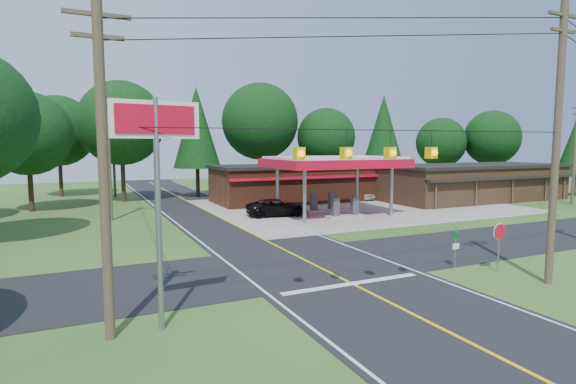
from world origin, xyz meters
name	(u,v)px	position (x,y,z in m)	size (l,w,h in m)	color
ground	(312,264)	(0.00, 0.00, 0.00)	(120.00, 120.00, 0.00)	#2C571E
main_highway	(312,264)	(0.00, 0.00, 0.01)	(8.00, 120.00, 0.02)	black
cross_road	(312,264)	(0.00, 0.00, 0.01)	(70.00, 7.00, 0.02)	black
lane_center_yellow	(312,263)	(0.00, 0.00, 0.03)	(0.15, 110.00, 0.00)	yellow
gas_canopy	(334,164)	(9.00, 13.00, 4.27)	(10.60, 7.40, 4.88)	gray
convenience_store	(292,183)	(10.00, 22.98, 1.92)	(16.40, 7.55, 3.80)	#5C2D1A
strip_building	(472,182)	(28.00, 15.98, 1.91)	(20.40, 8.75, 3.80)	#322014
utility_pole_near_right	(557,141)	(7.50, -7.00, 5.96)	(1.80, 0.30, 11.50)	#473828
utility_pole_near_left	(103,165)	(-9.50, -5.00, 5.20)	(1.80, 0.30, 10.00)	#473828
utility_pole_far_left	(109,153)	(-8.00, 18.00, 5.20)	(1.80, 0.30, 10.00)	#473828
utility_pole_far_right	(575,152)	(34.00, 9.00, 5.20)	(1.80, 0.30, 10.00)	#473828
utility_pole_north	(114,155)	(-6.50, 35.00, 4.75)	(0.30, 0.30, 9.50)	#473828
overhead_beacons	(369,132)	(-1.00, -6.00, 6.21)	(17.04, 2.04, 1.03)	black
treeline_backdrop	(202,128)	(0.82, 24.01, 7.49)	(70.27, 51.59, 13.30)	#332316
suv_car	(277,208)	(4.50, 14.50, 0.70)	(5.01, 5.01, 1.39)	black
sedan_car	(359,194)	(17.00, 21.00, 0.64)	(3.75, 3.75, 1.28)	silver
big_stop_sign	(157,158)	(-8.00, -5.01, 5.39)	(2.67, 0.34, 7.20)	gray
octagonal_stop_sign	(499,236)	(7.00, -4.92, 1.70)	(0.80, 0.10, 2.30)	gray
route_sign_post	(456,243)	(5.80, -3.52, 1.19)	(0.41, 0.09, 2.01)	gray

